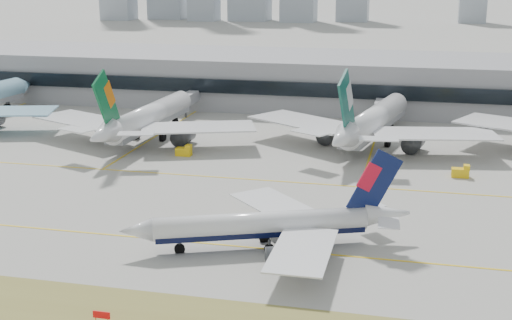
% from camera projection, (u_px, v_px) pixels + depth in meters
% --- Properties ---
extents(ground, '(3000.00, 3000.00, 0.00)m').
position_uv_depth(ground, '(215.00, 232.00, 115.16)').
color(ground, gray).
rests_on(ground, ground).
extents(taxiing_airliner, '(42.77, 36.15, 15.08)m').
position_uv_depth(taxiing_airliner, '(272.00, 225.00, 108.05)').
color(taxiing_airliner, white).
rests_on(taxiing_airliner, ground).
extents(widebody_eva, '(58.33, 57.05, 20.81)m').
position_uv_depth(widebody_eva, '(147.00, 119.00, 173.95)').
color(widebody_eva, white).
rests_on(widebody_eva, ground).
extents(widebody_cathay, '(59.66, 59.19, 21.66)m').
position_uv_depth(widebody_cathay, '(372.00, 123.00, 168.79)').
color(widebody_cathay, white).
rests_on(widebody_cathay, ground).
extents(terminal, '(280.00, 43.10, 15.00)m').
position_uv_depth(terminal, '(319.00, 80.00, 221.05)').
color(terminal, gray).
rests_on(terminal, ground).
extents(hold_sign_left, '(2.20, 0.15, 1.35)m').
position_uv_depth(hold_sign_left, '(101.00, 315.00, 85.94)').
color(hold_sign_left, red).
rests_on(hold_sign_left, ground).
extents(gse_c, '(3.55, 2.00, 2.60)m').
position_uv_depth(gse_c, '(461.00, 172.00, 145.01)').
color(gse_c, yellow).
rests_on(gse_c, ground).
extents(gse_b, '(3.55, 2.00, 2.60)m').
position_uv_depth(gse_b, '(184.00, 151.00, 161.45)').
color(gse_b, yellow).
rests_on(gse_b, ground).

